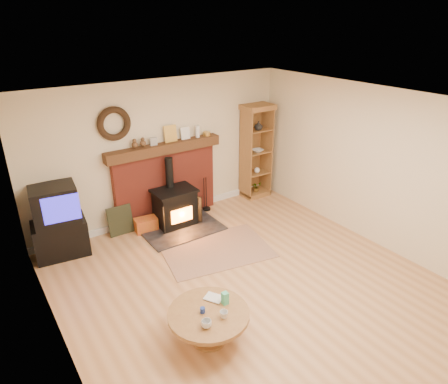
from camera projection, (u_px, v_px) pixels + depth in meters
ground at (253, 288)px, 5.71m from camera, size 5.50×5.50×0.00m
room_shell at (252, 175)px, 5.08m from camera, size 5.02×5.52×2.61m
chimney_breast at (166, 178)px, 7.40m from camera, size 2.20×0.22×1.78m
wood_stove at (176, 209)px, 7.28m from camera, size 1.40×1.00×1.27m
area_rug at (216, 250)px, 6.63m from camera, size 1.91×1.49×0.01m
tv_unit at (58, 223)px, 6.31m from camera, size 0.88×0.66×1.19m
curio_cabinet at (255, 151)px, 8.28m from camera, size 0.63×0.45×1.96m
firelog_box at (146, 225)px, 7.18m from camera, size 0.42×0.29×0.25m
leaning_painting at (120, 220)px, 7.03m from camera, size 0.44×0.12×0.53m
fire_tools at (206, 205)px, 7.95m from camera, size 0.16×0.16×0.70m
coffee_table at (209, 318)px, 4.68m from camera, size 0.97×0.97×0.57m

